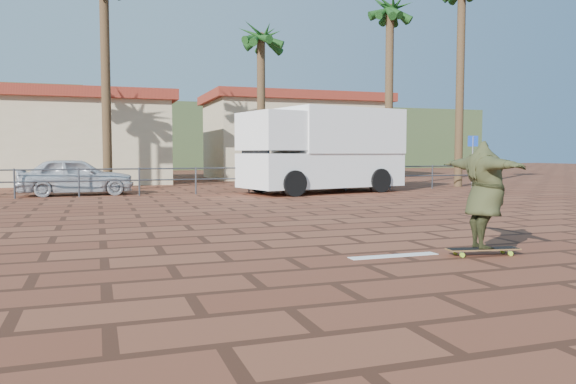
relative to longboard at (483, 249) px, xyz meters
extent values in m
plane|color=brown|center=(-1.98, 1.58, -0.09)|extent=(120.00, 120.00, 0.00)
cube|color=white|center=(-1.28, 0.38, -0.09)|extent=(1.40, 0.22, 0.01)
cylinder|color=#47494F|center=(-7.98, 13.58, 0.41)|extent=(0.06, 0.06, 1.00)
cylinder|color=#47494F|center=(-5.98, 13.58, 0.41)|extent=(0.06, 0.06, 1.00)
cylinder|color=#47494F|center=(-3.98, 13.58, 0.41)|extent=(0.06, 0.06, 1.00)
cylinder|color=#47494F|center=(-1.98, 13.58, 0.41)|extent=(0.06, 0.06, 1.00)
cylinder|color=#47494F|center=(0.02, 13.58, 0.41)|extent=(0.06, 0.06, 1.00)
cylinder|color=#47494F|center=(2.02, 13.58, 0.41)|extent=(0.06, 0.06, 1.00)
cylinder|color=#47494F|center=(4.02, 13.58, 0.41)|extent=(0.06, 0.06, 1.00)
cylinder|color=#47494F|center=(6.02, 13.58, 0.41)|extent=(0.06, 0.06, 1.00)
cylinder|color=#47494F|center=(8.02, 13.58, 0.41)|extent=(0.06, 0.06, 1.00)
cylinder|color=#47494F|center=(10.02, 13.58, 0.41)|extent=(0.06, 0.06, 1.00)
cylinder|color=#47494F|center=(-1.98, 13.58, 0.86)|extent=(24.00, 0.05, 0.05)
cylinder|color=#47494F|center=(-1.98, 13.58, 0.46)|extent=(24.00, 0.05, 0.05)
cylinder|color=brown|center=(-4.98, 16.58, 4.01)|extent=(0.36, 0.36, 8.20)
cylinder|color=brown|center=(1.52, 17.08, 3.16)|extent=(0.36, 0.36, 6.50)
sphere|color=#1A4818|center=(1.52, 17.08, 6.46)|extent=(2.40, 2.40, 2.40)
cylinder|color=brown|center=(7.02, 15.58, 3.81)|extent=(0.36, 0.36, 7.80)
sphere|color=#1A4818|center=(7.02, 15.58, 7.76)|extent=(2.40, 2.40, 2.40)
cylinder|color=brown|center=(10.02, 14.58, 4.31)|extent=(0.36, 0.36, 8.80)
cube|color=beige|center=(-7.98, 23.58, 1.91)|extent=(12.00, 7.00, 4.00)
cube|color=maroon|center=(-7.98, 23.58, 4.16)|extent=(12.60, 7.60, 0.50)
cube|color=beige|center=(6.02, 25.58, 2.16)|extent=(10.00, 6.00, 4.50)
cube|color=maroon|center=(6.02, 25.58, 4.66)|extent=(10.60, 6.60, 0.50)
cube|color=#384C28|center=(-1.98, 51.58, 2.91)|extent=(70.00, 18.00, 6.00)
cube|color=olive|center=(0.00, 0.00, 0.01)|extent=(1.12, 0.42, 0.02)
cube|color=black|center=(0.00, 0.00, 0.02)|extent=(1.08, 0.40, 0.00)
cube|color=silver|center=(-0.37, 0.07, -0.02)|extent=(0.09, 0.19, 0.03)
cube|color=silver|center=(0.37, -0.07, -0.02)|extent=(0.09, 0.19, 0.03)
cylinder|color=#A2D32C|center=(-0.39, -0.04, -0.05)|extent=(0.07, 0.04, 0.07)
cylinder|color=#A2D32C|center=(-0.35, 0.17, -0.05)|extent=(0.07, 0.04, 0.07)
cylinder|color=#A2D32C|center=(0.35, -0.17, -0.05)|extent=(0.07, 0.04, 0.07)
cylinder|color=#A2D32C|center=(0.39, 0.04, -0.05)|extent=(0.07, 0.04, 0.07)
imported|color=#36391E|center=(0.00, 0.00, 0.81)|extent=(0.69, 1.98, 1.58)
cube|color=white|center=(2.79, 13.08, 0.77)|extent=(6.59, 3.86, 1.26)
cube|color=white|center=(3.57, 13.26, 2.26)|extent=(5.06, 3.61, 1.72)
cube|color=white|center=(0.67, 12.59, 2.20)|extent=(2.36, 2.87, 1.37)
cube|color=black|center=(-0.05, 12.42, 1.69)|extent=(0.51, 1.91, 0.74)
cylinder|color=black|center=(1.06, 11.44, 0.37)|extent=(0.96, 0.52, 0.92)
cylinder|color=black|center=(0.51, 13.78, 0.37)|extent=(0.96, 0.52, 0.92)
cylinder|color=black|center=(4.85, 12.32, 0.37)|extent=(0.96, 0.52, 0.92)
cylinder|color=black|center=(4.30, 14.67, 0.37)|extent=(0.96, 0.52, 0.92)
imported|color=silver|center=(-6.10, 14.58, 0.59)|extent=(4.04, 1.78, 1.35)
imported|color=white|center=(3.97, 18.08, 0.59)|extent=(4.33, 2.97, 1.35)
cylinder|color=gray|center=(10.02, 13.58, 1.02)|extent=(0.06, 0.06, 2.22)
cube|color=#193FB2|center=(10.02, 13.58, 1.93)|extent=(0.46, 0.12, 0.45)
camera|label=1|loc=(-5.38, -6.84, 1.43)|focal=35.00mm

